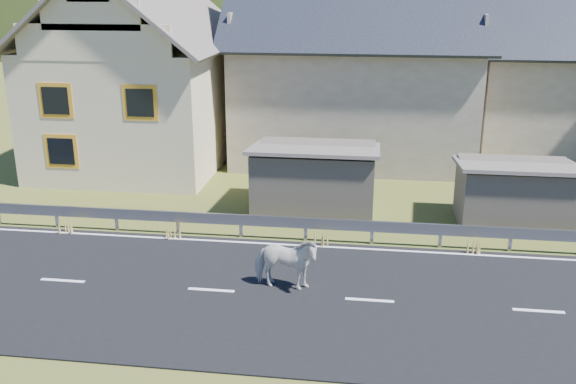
# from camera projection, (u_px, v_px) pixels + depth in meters

# --- Properties ---
(ground) EXTENTS (160.00, 160.00, 0.00)m
(ground) POSITION_uv_depth(u_px,v_px,m) (369.00, 302.00, 15.79)
(ground) COLOR #384B19
(ground) RESTS_ON ground
(road) EXTENTS (60.00, 7.00, 0.04)m
(road) POSITION_uv_depth(u_px,v_px,m) (369.00, 301.00, 15.78)
(road) COLOR black
(road) RESTS_ON ground
(lane_markings) EXTENTS (60.00, 6.60, 0.01)m
(lane_markings) POSITION_uv_depth(u_px,v_px,m) (370.00, 300.00, 15.77)
(lane_markings) COLOR silver
(lane_markings) RESTS_ON road
(guardrail) EXTENTS (28.10, 0.09, 0.75)m
(guardrail) POSITION_uv_depth(u_px,v_px,m) (372.00, 227.00, 19.08)
(guardrail) COLOR #93969B
(guardrail) RESTS_ON ground
(shed_left) EXTENTS (4.30, 3.30, 2.40)m
(shed_left) POSITION_uv_depth(u_px,v_px,m) (315.00, 180.00, 21.82)
(shed_left) COLOR #605649
(shed_left) RESTS_ON ground
(shed_right) EXTENTS (3.80, 2.90, 2.20)m
(shed_right) POSITION_uv_depth(u_px,v_px,m) (515.00, 195.00, 20.54)
(shed_right) COLOR #605649
(shed_right) RESTS_ON ground
(house_cream) EXTENTS (7.80, 9.80, 8.30)m
(house_cream) POSITION_uv_depth(u_px,v_px,m) (140.00, 61.00, 27.03)
(house_cream) COLOR beige
(house_cream) RESTS_ON ground
(house_stone_a) EXTENTS (10.80, 9.80, 8.90)m
(house_stone_a) POSITION_uv_depth(u_px,v_px,m) (357.00, 50.00, 28.60)
(house_stone_a) COLOR tan
(house_stone_a) RESTS_ON ground
(mountain) EXTENTS (440.00, 280.00, 260.00)m
(mountain) POSITION_uv_depth(u_px,v_px,m) (394.00, 80.00, 190.83)
(mountain) COLOR #283412
(mountain) RESTS_ON ground
(horse) EXTENTS (0.92, 1.76, 1.44)m
(horse) POSITION_uv_depth(u_px,v_px,m) (285.00, 263.00, 16.16)
(horse) COLOR beige
(horse) RESTS_ON road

